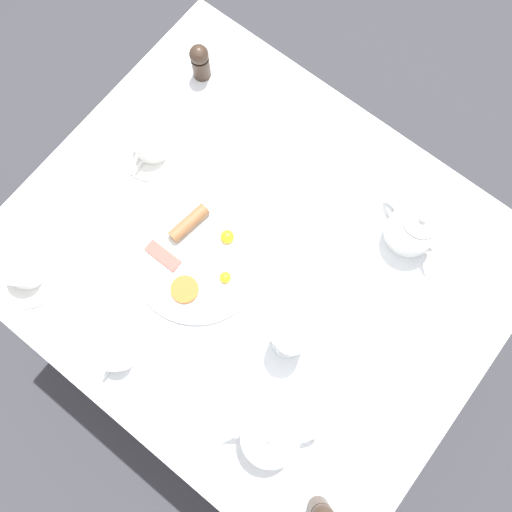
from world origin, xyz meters
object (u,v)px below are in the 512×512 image
Objects in this scene: teacup_with_saucer_right at (151,146)px; teapot_near at (271,435)px; water_glass_tall at (290,338)px; breakfast_plate at (199,256)px; knife_by_plate at (399,354)px; teapot_far at (414,227)px; salt_grinder at (200,61)px; fork_by_plate at (346,158)px; creamer_jug at (117,357)px; spoon_for_tea at (245,159)px; teacup_with_saucer_left at (24,270)px.

teapot_near is at bearing 61.42° from teacup_with_saucer_right.
water_glass_tall is (0.16, 0.52, 0.04)m from teacup_with_saucer_right.
breakfast_plate reaches higher than knife_by_plate.
teapot_near is 1.05× the size of teacup_with_saucer_right.
breakfast_plate is 1.60× the size of teapot_far.
salt_grinder is (-0.23, -0.04, 0.02)m from teacup_with_saucer_right.
teapot_near reaches higher than fork_by_plate.
creamer_jug reaches higher than fork_by_plate.
teapot_far is (-0.33, 0.33, 0.04)m from breakfast_plate.
breakfast_plate is 2.28× the size of water_glass_tall.
teapot_far is (-0.53, -0.02, 0.00)m from teapot_near.
teapot_far reaches higher than creamer_jug.
teapot_far is 1.29× the size of spoon_for_tea.
breakfast_plate is 0.38m from teacup_with_saucer_left.
teapot_near is 0.89× the size of teapot_far.
teacup_with_saucer_right reaches higher than spoon_for_tea.
spoon_for_tea is at bearing -51.33° from fork_by_plate.
creamer_jug is at bearing 8.20° from spoon_for_tea.
teacup_with_saucer_left is at bearing -46.33° from breakfast_plate.
teacup_with_saucer_right is at bearing -92.58° from knife_by_plate.
teacup_with_saucer_right is 1.22× the size of water_glass_tall.
teapot_near is at bearing 43.15° from spoon_for_tea.
breakfast_plate is at bearing -66.95° from teapot_near.
spoon_for_tea is (-0.44, -0.42, -0.05)m from teapot_near.
spoon_for_tea is (0.08, -0.40, -0.05)m from teapot_far.
teapot_far is 0.41m from spoon_for_tea.
creamer_jug is (0.01, 0.28, -0.00)m from teacup_with_saucer_left.
creamer_jug is 0.70m from salt_grinder.
spoon_for_tea is (-0.25, -0.07, -0.01)m from breakfast_plate.
fork_by_plate is at bearing 149.17° from teacup_with_saucer_left.
water_glass_tall reaches higher than fork_by_plate.
water_glass_tall is (0.36, -0.07, 0.02)m from teapot_far.
creamer_jug is (0.40, 0.26, 0.00)m from teacup_with_saucer_right.
teacup_with_saucer_right is (-0.13, -0.25, 0.02)m from breakfast_plate.
knife_by_plate is (0.30, 0.35, -0.00)m from fork_by_plate.
teapot_far is 0.97× the size of knife_by_plate.
spoon_for_tea is (-0.52, -0.07, -0.03)m from creamer_jug.
spoon_for_tea is (-0.51, 0.21, -0.03)m from teacup_with_saucer_left.
breakfast_plate is 1.71× the size of fork_by_plate.
salt_grinder reaches higher than knife_by_plate.
teacup_with_saucer_right is (-0.33, -0.60, -0.02)m from teapot_near.
creamer_jug reaches higher than knife_by_plate.
creamer_jug is at bearing -25.01° from teapot_near.
teacup_with_saucer_right is 0.54m from water_glass_tall.
water_glass_tall is 0.68m from salt_grinder.
teapot_near is 0.53m from teapot_far.
teapot_near is at bearing 21.34° from fork_by_plate.
teacup_with_saucer_left reaches higher than creamer_jug.
fork_by_plate is at bearing 170.68° from creamer_jug.
knife_by_plate is (-0.10, 0.47, -0.01)m from breakfast_plate.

